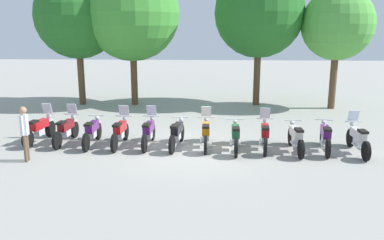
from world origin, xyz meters
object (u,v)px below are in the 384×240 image
at_px(person_0, 25,129).
at_px(tree_1, 132,13).
at_px(motorcycle_8, 265,135).
at_px(motorcycle_10, 325,137).
at_px(motorcycle_0, 40,129).
at_px(motorcycle_3, 120,132).
at_px(motorcycle_7, 235,136).
at_px(tree_2, 259,13).
at_px(motorcycle_6, 206,133).
at_px(tree_3, 338,25).
at_px(motorcycle_1, 66,129).
at_px(motorcycle_2, 92,131).
at_px(motorcycle_4, 149,132).
at_px(motorcycle_9, 296,137).
at_px(tree_0, 77,16).
at_px(motorcycle_11, 358,138).
at_px(motorcycle_5, 177,133).

height_order(person_0, tree_1, tree_1).
xyz_separation_m(motorcycle_8, motorcycle_10, (2.06, -0.09, -0.01)).
bearing_deg(motorcycle_0, motorcycle_3, -88.47).
xyz_separation_m(motorcycle_7, tree_2, (1.59, 8.46, 4.43)).
bearing_deg(motorcycle_6, tree_2, -18.09).
bearing_deg(tree_3, motorcycle_8, -120.62).
xyz_separation_m(motorcycle_1, person_0, (-0.52, -2.10, 0.54)).
xyz_separation_m(motorcycle_2, motorcycle_7, (5.15, -0.36, 0.00)).
bearing_deg(motorcycle_8, motorcycle_1, 92.59).
distance_m(motorcycle_3, motorcycle_10, 7.22).
distance_m(motorcycle_4, motorcycle_10, 6.19).
xyz_separation_m(motorcycle_9, tree_0, (-10.15, 8.18, 4.27)).
bearing_deg(motorcycle_0, motorcycle_1, -86.81).
xyz_separation_m(motorcycle_11, tree_3, (1.35, 7.80, 3.81)).
bearing_deg(motorcycle_8, motorcycle_6, 91.98).
bearing_deg(motorcycle_10, tree_2, 18.32).
distance_m(motorcycle_2, motorcycle_11, 9.29).
height_order(motorcycle_1, tree_0, tree_0).
distance_m(motorcycle_6, tree_1, 9.92).
xyz_separation_m(tree_0, tree_1, (2.94, 0.05, 0.15)).
bearing_deg(tree_1, motorcycle_8, -52.33).
xyz_separation_m(motorcycle_2, motorcycle_9, (7.21, -0.41, 0.00)).
xyz_separation_m(motorcycle_5, tree_1, (-3.09, 7.93, 4.42)).
bearing_deg(person_0, tree_2, -134.41).
height_order(motorcycle_2, tree_1, tree_1).
distance_m(motorcycle_0, motorcycle_7, 7.23).
relative_size(motorcycle_6, motorcycle_8, 1.00).
height_order(motorcycle_7, tree_2, tree_2).
xyz_separation_m(motorcycle_8, motorcycle_11, (3.09, -0.30, 0.00)).
height_order(motorcycle_6, motorcycle_7, motorcycle_6).
height_order(motorcycle_7, motorcycle_11, motorcycle_11).
xyz_separation_m(motorcycle_5, motorcycle_8, (3.09, -0.07, 0.01)).
height_order(motorcycle_6, tree_0, tree_0).
xyz_separation_m(motorcycle_4, motorcycle_11, (7.21, -0.48, 0.00)).
bearing_deg(motorcycle_9, motorcycle_11, -93.06).
relative_size(motorcycle_4, tree_1, 0.29).
relative_size(motorcycle_2, motorcycle_3, 1.00).
bearing_deg(tree_3, motorcycle_7, -125.46).
xyz_separation_m(motorcycle_6, tree_2, (2.62, 8.15, 4.41)).
distance_m(motorcycle_4, tree_3, 11.90).
height_order(motorcycle_0, motorcycle_1, same).
xyz_separation_m(person_0, tree_3, (12.17, 9.24, 3.28)).
height_order(motorcycle_4, motorcycle_6, same).
height_order(motorcycle_4, tree_1, tree_1).
xyz_separation_m(tree_0, tree_3, (13.56, -0.45, -0.44)).
bearing_deg(person_0, motorcycle_10, -175.26).
bearing_deg(motorcycle_5, tree_2, -16.68).
distance_m(motorcycle_2, motorcycle_5, 3.10).
height_order(motorcycle_0, tree_3, tree_3).
bearing_deg(motorcycle_4, motorcycle_6, -89.88).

